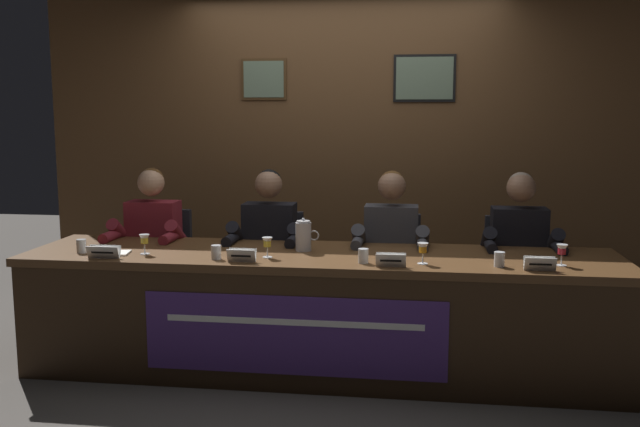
# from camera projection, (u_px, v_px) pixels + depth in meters

# --- Properties ---
(ground_plane) EXTENTS (12.00, 12.00, 0.00)m
(ground_plane) POSITION_uv_depth(u_px,v_px,m) (320.00, 368.00, 4.43)
(ground_plane) COLOR #4C4742
(wall_back_panelled) EXTENTS (4.89, 0.14, 2.60)m
(wall_back_panelled) POSITION_uv_depth(u_px,v_px,m) (343.00, 152.00, 5.60)
(wall_back_panelled) COLOR brown
(wall_back_panelled) RESTS_ON ground_plane
(conference_table) EXTENTS (3.69, 0.85, 0.75)m
(conference_table) POSITION_uv_depth(u_px,v_px,m) (317.00, 294.00, 4.24)
(conference_table) COLOR brown
(conference_table) RESTS_ON ground_plane
(chair_far_left) EXTENTS (0.44, 0.45, 0.90)m
(chair_far_left) POSITION_uv_depth(u_px,v_px,m) (161.00, 273.00, 5.13)
(chair_far_left) COLOR black
(chair_far_left) RESTS_ON ground_plane
(panelist_far_left) EXTENTS (0.51, 0.48, 1.23)m
(panelist_far_left) POSITION_uv_depth(u_px,v_px,m) (150.00, 242.00, 4.90)
(panelist_far_left) COLOR black
(panelist_far_left) RESTS_ON ground_plane
(nameplate_far_left) EXTENTS (0.20, 0.06, 0.08)m
(nameplate_far_left) POSITION_uv_depth(u_px,v_px,m) (104.00, 252.00, 4.16)
(nameplate_far_left) COLOR white
(nameplate_far_left) RESTS_ON conference_table
(juice_glass_far_left) EXTENTS (0.06, 0.06, 0.12)m
(juice_glass_far_left) POSITION_uv_depth(u_px,v_px,m) (144.00, 240.00, 4.28)
(juice_glass_far_left) COLOR white
(juice_glass_far_left) RESTS_ON conference_table
(water_cup_far_left) EXTENTS (0.06, 0.06, 0.08)m
(water_cup_far_left) POSITION_uv_depth(u_px,v_px,m) (81.00, 247.00, 4.33)
(water_cup_far_left) COLOR silver
(water_cup_far_left) RESTS_ON conference_table
(chair_center_left) EXTENTS (0.44, 0.45, 0.90)m
(chair_center_left) POSITION_uv_depth(u_px,v_px,m) (273.00, 277.00, 5.02)
(chair_center_left) COLOR black
(chair_center_left) RESTS_ON ground_plane
(panelist_center_left) EXTENTS (0.51, 0.48, 1.23)m
(panelist_center_left) POSITION_uv_depth(u_px,v_px,m) (267.00, 245.00, 4.78)
(panelist_center_left) COLOR black
(panelist_center_left) RESTS_ON ground_plane
(nameplate_center_left) EXTENTS (0.17, 0.06, 0.08)m
(nameplate_center_left) POSITION_uv_depth(u_px,v_px,m) (242.00, 255.00, 4.06)
(nameplate_center_left) COLOR white
(nameplate_center_left) RESTS_ON conference_table
(juice_glass_center_left) EXTENTS (0.06, 0.06, 0.12)m
(juice_glass_center_left) POSITION_uv_depth(u_px,v_px,m) (267.00, 244.00, 4.18)
(juice_glass_center_left) COLOR white
(juice_glass_center_left) RESTS_ON conference_table
(water_cup_center_left) EXTENTS (0.06, 0.06, 0.08)m
(water_cup_center_left) POSITION_uv_depth(u_px,v_px,m) (216.00, 253.00, 4.14)
(water_cup_center_left) COLOR silver
(water_cup_center_left) RESTS_ON conference_table
(chair_center_right) EXTENTS (0.44, 0.45, 0.90)m
(chair_center_right) POSITION_uv_depth(u_px,v_px,m) (391.00, 281.00, 4.90)
(chair_center_right) COLOR black
(chair_center_right) RESTS_ON ground_plane
(panelist_center_right) EXTENTS (0.51, 0.48, 1.23)m
(panelist_center_right) POSITION_uv_depth(u_px,v_px,m) (391.00, 248.00, 4.67)
(panelist_center_right) COLOR black
(panelist_center_right) RESTS_ON ground_plane
(nameplate_center_right) EXTENTS (0.17, 0.06, 0.08)m
(nameplate_center_right) POSITION_uv_depth(u_px,v_px,m) (391.00, 260.00, 3.93)
(nameplate_center_right) COLOR white
(nameplate_center_right) RESTS_ON conference_table
(juice_glass_center_right) EXTENTS (0.06, 0.06, 0.12)m
(juice_glass_center_right) POSITION_uv_depth(u_px,v_px,m) (423.00, 249.00, 4.00)
(juice_glass_center_right) COLOR white
(juice_glass_center_right) RESTS_ON conference_table
(water_cup_center_right) EXTENTS (0.06, 0.06, 0.08)m
(water_cup_center_right) POSITION_uv_depth(u_px,v_px,m) (363.00, 257.00, 4.03)
(water_cup_center_right) COLOR silver
(water_cup_center_right) RESTS_ON conference_table
(chair_far_right) EXTENTS (0.44, 0.45, 0.90)m
(chair_far_right) POSITION_uv_depth(u_px,v_px,m) (514.00, 285.00, 4.79)
(chair_far_right) COLOR black
(chair_far_right) RESTS_ON ground_plane
(panelist_far_right) EXTENTS (0.51, 0.48, 1.23)m
(panelist_far_right) POSITION_uv_depth(u_px,v_px,m) (520.00, 251.00, 4.55)
(panelist_far_right) COLOR black
(panelist_far_right) RESTS_ON ground_plane
(nameplate_far_right) EXTENTS (0.17, 0.06, 0.08)m
(nameplate_far_right) POSITION_uv_depth(u_px,v_px,m) (540.00, 264.00, 3.84)
(nameplate_far_right) COLOR white
(nameplate_far_right) RESTS_ON conference_table
(juice_glass_far_right) EXTENTS (0.06, 0.06, 0.12)m
(juice_glass_far_right) POSITION_uv_depth(u_px,v_px,m) (562.00, 251.00, 3.96)
(juice_glass_far_right) COLOR white
(juice_glass_far_right) RESTS_ON conference_table
(water_cup_far_right) EXTENTS (0.06, 0.06, 0.08)m
(water_cup_far_right) POSITION_uv_depth(u_px,v_px,m) (499.00, 260.00, 3.94)
(water_cup_far_right) COLOR silver
(water_cup_far_right) RESTS_ON conference_table
(water_pitcher_central) EXTENTS (0.15, 0.10, 0.21)m
(water_pitcher_central) POSITION_uv_depth(u_px,v_px,m) (304.00, 236.00, 4.39)
(water_pitcher_central) COLOR silver
(water_pitcher_central) RESTS_ON conference_table
(document_stack_far_left) EXTENTS (0.23, 0.18, 0.01)m
(document_stack_far_left) POSITION_uv_depth(u_px,v_px,m) (112.00, 253.00, 4.29)
(document_stack_far_left) COLOR white
(document_stack_far_left) RESTS_ON conference_table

